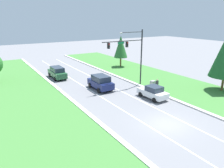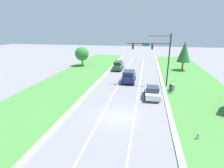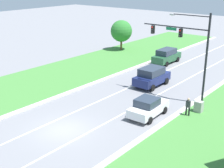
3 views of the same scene
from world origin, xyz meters
TOP-DOWN VIEW (x-y plane):
  - ground_plane at (0.00, 0.00)m, footprint 160.00×160.00m
  - curb_strip_right at (5.65, 0.00)m, footprint 0.50×90.00m
  - curb_strip_left at (-5.65, 0.00)m, footprint 0.50×90.00m
  - lane_stripe_inner_left at (-1.80, 0.00)m, footprint 0.14×81.00m
  - lane_stripe_inner_right at (1.80, 0.00)m, footprint 0.14×81.00m
  - traffic_signal_mast at (4.33, 12.00)m, footprint 6.90×0.41m
  - navy_suv at (-0.24, 13.24)m, footprint 2.30×4.65m
  - forest_suv at (-3.71, 22.58)m, footprint 2.09×5.11m
  - white_sedan at (3.75, 6.35)m, footprint 2.18×4.24m
  - utility_cabinet at (6.83, 9.83)m, footprint 0.70×0.60m
  - pedestrian at (6.43, 8.49)m, footprint 0.40×0.25m
  - oak_near_left_tree at (-13.43, 24.95)m, footprint 3.45×3.45m

SIDE VIEW (x-z plane):
  - ground_plane at x=0.00m, z-range 0.00..0.00m
  - lane_stripe_inner_left at x=-1.80m, z-range 0.00..0.01m
  - lane_stripe_inner_right at x=1.80m, z-range 0.00..0.01m
  - curb_strip_right at x=5.65m, z-range 0.00..0.15m
  - curb_strip_left at x=-5.65m, z-range 0.00..0.15m
  - utility_cabinet at x=6.83m, z-range 0.00..1.05m
  - white_sedan at x=3.75m, z-range -0.01..1.68m
  - pedestrian at x=6.43m, z-range 0.09..1.78m
  - forest_suv at x=-3.71m, z-range 0.03..2.03m
  - navy_suv at x=-0.24m, z-range 0.03..2.11m
  - oak_near_left_tree at x=-13.43m, z-range 0.69..5.54m
  - traffic_signal_mast at x=4.33m, z-range 1.34..9.81m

